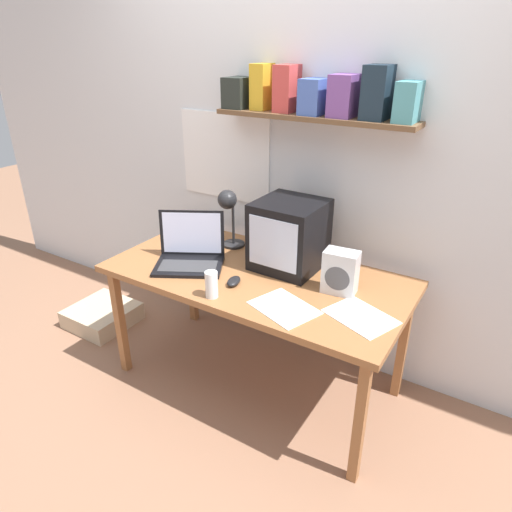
# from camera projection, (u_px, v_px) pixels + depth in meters

# --- Properties ---
(ground_plane) EXTENTS (12.00, 12.00, 0.00)m
(ground_plane) POSITION_uv_depth(u_px,v_px,m) (256.00, 380.00, 2.70)
(ground_plane) COLOR #90664D
(back_wall) EXTENTS (5.60, 0.24, 2.60)m
(back_wall) POSITION_uv_depth(u_px,v_px,m) (304.00, 143.00, 2.52)
(back_wall) COLOR silver
(back_wall) RESTS_ON ground_plane
(corner_desk) EXTENTS (1.58, 0.78, 0.72)m
(corner_desk) POSITION_uv_depth(u_px,v_px,m) (256.00, 283.00, 2.41)
(corner_desk) COLOR #986137
(corner_desk) RESTS_ON ground_plane
(crt_monitor) EXTENTS (0.34, 0.35, 0.36)m
(crt_monitor) POSITION_uv_depth(u_px,v_px,m) (289.00, 235.00, 2.39)
(crt_monitor) COLOR black
(crt_monitor) RESTS_ON corner_desk
(laptop) EXTENTS (0.45, 0.42, 0.27)m
(laptop) POSITION_uv_depth(u_px,v_px,m) (190.00, 251.00, 2.47)
(laptop) COLOR black
(laptop) RESTS_ON corner_desk
(desk_lamp) EXTENTS (0.13, 0.18, 0.36)m
(desk_lamp) POSITION_uv_depth(u_px,v_px,m) (229.00, 208.00, 2.56)
(desk_lamp) COLOR #232326
(desk_lamp) RESTS_ON corner_desk
(juice_glass) EXTENTS (0.06, 0.06, 0.13)m
(juice_glass) POSITION_uv_depth(u_px,v_px,m) (212.00, 286.00, 2.15)
(juice_glass) COLOR white
(juice_glass) RESTS_ON corner_desk
(space_heater) EXTENTS (0.17, 0.12, 0.21)m
(space_heater) POSITION_uv_depth(u_px,v_px,m) (340.00, 272.00, 2.17)
(space_heater) COLOR silver
(space_heater) RESTS_ON corner_desk
(computer_mouse) EXTENTS (0.08, 0.12, 0.03)m
(computer_mouse) POSITION_uv_depth(u_px,v_px,m) (234.00, 281.00, 2.28)
(computer_mouse) COLOR black
(computer_mouse) RESTS_ON corner_desk
(printed_handout) EXTENTS (0.35, 0.30, 0.00)m
(printed_handout) POSITION_uv_depth(u_px,v_px,m) (361.00, 317.00, 2.01)
(printed_handout) COLOR white
(printed_handout) RESTS_ON corner_desk
(open_notebook) EXTENTS (0.19, 0.17, 0.00)m
(open_notebook) POSITION_uv_depth(u_px,v_px,m) (202.00, 239.00, 2.79)
(open_notebook) COLOR white
(open_notebook) RESTS_ON corner_desk
(loose_paper_near_laptop) EXTENTS (0.35, 0.30, 0.00)m
(loose_paper_near_laptop) POSITION_uv_depth(u_px,v_px,m) (284.00, 308.00, 2.08)
(loose_paper_near_laptop) COLOR silver
(loose_paper_near_laptop) RESTS_ON corner_desk
(floor_cushion) EXTENTS (0.41, 0.41, 0.12)m
(floor_cushion) POSITION_uv_depth(u_px,v_px,m) (103.00, 315.00, 3.22)
(floor_cushion) COLOR #C9B290
(floor_cushion) RESTS_ON ground_plane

